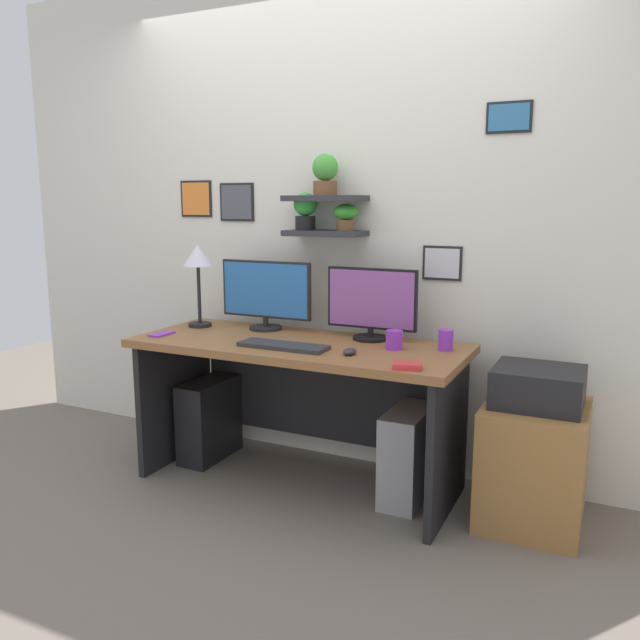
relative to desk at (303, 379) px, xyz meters
name	(u,v)px	position (x,y,z in m)	size (l,w,h in m)	color
ground_plane	(299,482)	(0.00, -0.06, -0.54)	(8.00, 8.00, 0.00)	#70665B
back_wall_assembly	(334,218)	(0.00, 0.38, 0.81)	(4.40, 0.24, 2.70)	silver
desk	(303,379)	(0.00, 0.00, 0.00)	(1.67, 0.68, 0.75)	brown
monitor_left	(266,294)	(-0.31, 0.16, 0.41)	(0.54, 0.18, 0.38)	black
monitor_right	(372,303)	(0.31, 0.16, 0.39)	(0.47, 0.18, 0.36)	black
keyboard	(283,346)	(0.00, -0.20, 0.22)	(0.44, 0.14, 0.02)	#2D2D33
computer_mouse	(350,351)	(0.34, -0.19, 0.22)	(0.06, 0.09, 0.03)	#2D2D33
desk_lamp	(198,263)	(-0.68, 0.07, 0.56)	(0.16, 0.16, 0.46)	black
cell_phone	(162,334)	(-0.72, -0.22, 0.21)	(0.07, 0.14, 0.01)	purple
coffee_mug	(394,340)	(0.49, 0.00, 0.25)	(0.08, 0.08, 0.09)	purple
pen_cup	(446,340)	(0.71, 0.08, 0.26)	(0.07, 0.07, 0.10)	purple
scissors_tray	(407,366)	(0.66, -0.32, 0.22)	(0.12, 0.08, 0.02)	red
drawer_cabinet	(533,464)	(1.14, 0.05, -0.27)	(0.44, 0.50, 0.55)	#9E6B38
printer	(538,387)	(1.14, 0.05, 0.09)	(0.38, 0.34, 0.17)	black
computer_tower_left	(210,419)	(-0.61, 0.03, -0.32)	(0.18, 0.40, 0.45)	black
computer_tower_right	(408,455)	(0.56, 0.02, -0.31)	(0.18, 0.40, 0.45)	#99999E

